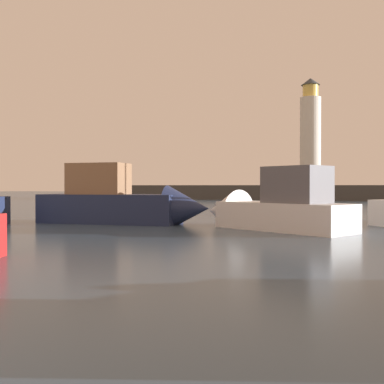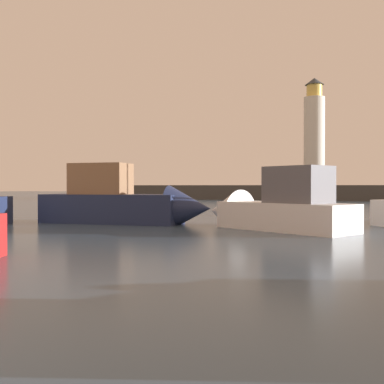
% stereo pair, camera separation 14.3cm
% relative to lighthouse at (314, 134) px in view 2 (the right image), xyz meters
% --- Properties ---
extents(ground_plane, '(220.00, 220.00, 0.00)m').
position_rel_lighthouse_xyz_m(ground_plane, '(-1.50, -32.23, -9.02)').
color(ground_plane, '#384C60').
extents(breakwater, '(71.25, 4.31, 2.06)m').
position_rel_lighthouse_xyz_m(breakwater, '(-1.50, 0.00, -7.99)').
color(breakwater, '#423F3D').
rests_on(breakwater, ground_plane).
extents(lighthouse, '(2.81, 2.81, 14.70)m').
position_rel_lighthouse_xyz_m(lighthouse, '(0.00, 0.00, 0.00)').
color(lighthouse, silver).
rests_on(lighthouse, breakwater).
extents(motorboat_0, '(9.14, 2.73, 3.48)m').
position_rel_lighthouse_xyz_m(motorboat_0, '(-6.69, -43.82, -7.94)').
color(motorboat_0, '#1E284C').
rests_on(motorboat_0, ground_plane).
extents(motorboat_5, '(7.89, 5.95, 3.24)m').
position_rel_lighthouse_xyz_m(motorboat_5, '(0.78, -44.58, -8.10)').
color(motorboat_5, white).
rests_on(motorboat_5, ground_plane).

